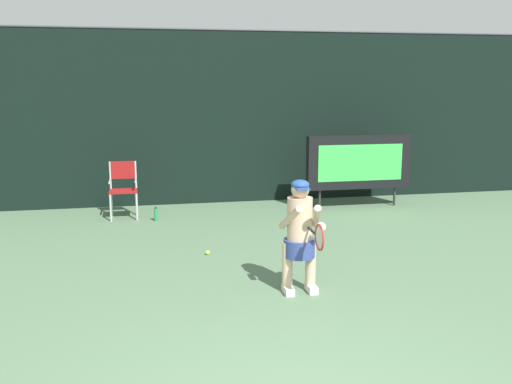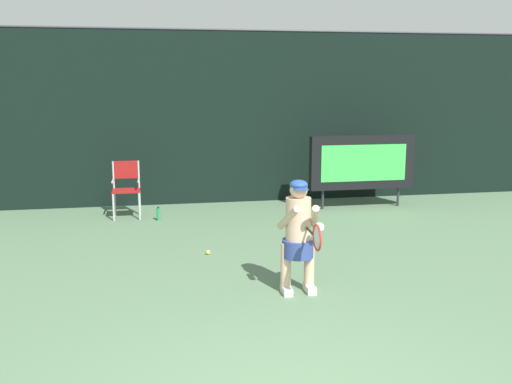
{
  "view_description": "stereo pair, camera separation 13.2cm",
  "coord_description": "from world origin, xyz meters",
  "px_view_note": "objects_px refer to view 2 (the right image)",
  "views": [
    {
      "loc": [
        -1.07,
        -3.52,
        2.59
      ],
      "look_at": [
        0.46,
        4.19,
        1.05
      ],
      "focal_mm": 39.76,
      "sensor_mm": 36.0,
      "label": 1
    },
    {
      "loc": [
        -0.94,
        -3.54,
        2.59
      ],
      "look_at": [
        0.46,
        4.19,
        1.05
      ],
      "focal_mm": 39.76,
      "sensor_mm": 36.0,
      "label": 2
    }
  ],
  "objects_px": {
    "tennis_player": "(298,233)",
    "tennis_ball_loose": "(208,252)",
    "tennis_racket": "(317,237)",
    "water_bottle": "(158,214)",
    "umpire_chair": "(126,186)",
    "scoreboard": "(362,162)"
  },
  "relations": [
    {
      "from": "tennis_player",
      "to": "tennis_racket",
      "type": "xyz_separation_m",
      "value": [
        0.07,
        -0.53,
        0.09
      ]
    },
    {
      "from": "tennis_ball_loose",
      "to": "tennis_player",
      "type": "bearing_deg",
      "value": -61.34
    },
    {
      "from": "scoreboard",
      "to": "tennis_ball_loose",
      "type": "distance_m",
      "value": 4.47
    },
    {
      "from": "scoreboard",
      "to": "tennis_player",
      "type": "height_order",
      "value": "scoreboard"
    },
    {
      "from": "umpire_chair",
      "to": "tennis_ball_loose",
      "type": "relative_size",
      "value": 15.88
    },
    {
      "from": "tennis_racket",
      "to": "tennis_ball_loose",
      "type": "height_order",
      "value": "tennis_racket"
    },
    {
      "from": "umpire_chair",
      "to": "tennis_player",
      "type": "distance_m",
      "value": 4.98
    },
    {
      "from": "tennis_player",
      "to": "tennis_ball_loose",
      "type": "bearing_deg",
      "value": 118.66
    },
    {
      "from": "scoreboard",
      "to": "tennis_ball_loose",
      "type": "xyz_separation_m",
      "value": [
        -3.45,
        -2.7,
        -0.91
      ]
    },
    {
      "from": "umpire_chair",
      "to": "tennis_player",
      "type": "height_order",
      "value": "tennis_player"
    },
    {
      "from": "tennis_player",
      "to": "tennis_racket",
      "type": "height_order",
      "value": "tennis_player"
    },
    {
      "from": "tennis_racket",
      "to": "water_bottle",
      "type": "bearing_deg",
      "value": 123.14
    },
    {
      "from": "tennis_player",
      "to": "tennis_ball_loose",
      "type": "xyz_separation_m",
      "value": [
        -0.95,
        1.74,
        -0.73
      ]
    },
    {
      "from": "tennis_racket",
      "to": "tennis_ball_loose",
      "type": "bearing_deg",
      "value": 126.58
    },
    {
      "from": "umpire_chair",
      "to": "tennis_racket",
      "type": "distance_m",
      "value": 5.49
    },
    {
      "from": "scoreboard",
      "to": "tennis_player",
      "type": "relative_size",
      "value": 1.55
    },
    {
      "from": "water_bottle",
      "to": "tennis_player",
      "type": "xyz_separation_m",
      "value": [
        1.67,
        -4.05,
        0.64
      ]
    },
    {
      "from": "tennis_player",
      "to": "tennis_ball_loose",
      "type": "relative_size",
      "value": 20.89
    },
    {
      "from": "scoreboard",
      "to": "tennis_racket",
      "type": "bearing_deg",
      "value": -115.95
    },
    {
      "from": "umpire_chair",
      "to": "water_bottle",
      "type": "relative_size",
      "value": 4.08
    },
    {
      "from": "water_bottle",
      "to": "umpire_chair",
      "type": "bearing_deg",
      "value": 146.63
    },
    {
      "from": "umpire_chair",
      "to": "water_bottle",
      "type": "distance_m",
      "value": 0.86
    }
  ]
}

